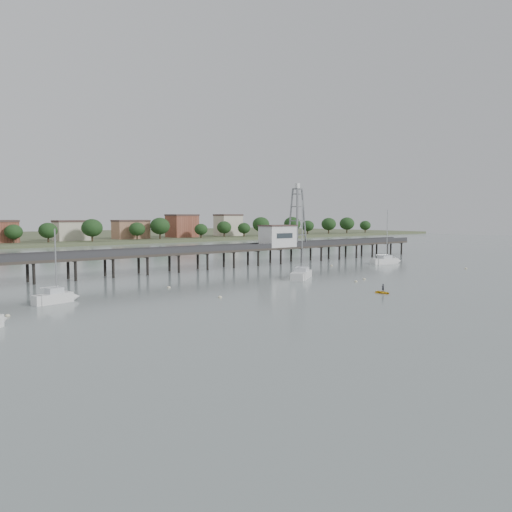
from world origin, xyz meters
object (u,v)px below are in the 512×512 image
Objects in this scene: pier at (188,253)px; sailboat_c at (303,274)px; sailboat_b at (60,297)px; yellow_dinghy at (383,293)px; lattice_tower at (297,217)px; sailboat_e at (389,261)px.

sailboat_c reaches higher than pier.
pier is 9.87× the size of sailboat_c.
yellow_dinghy is (39.57, -22.26, -0.66)m from sailboat_b.
lattice_tower is at bearing 5.22° from sailboat_b.
sailboat_c is (-21.04, -23.43, -10.47)m from lattice_tower.
sailboat_e is (14.54, -17.03, -10.46)m from lattice_tower.
pier is 14.78× the size of sailboat_b.
sailboat_c is at bearing -65.94° from pier.
sailboat_c is at bearing -131.91° from lattice_tower.
pier is 49.19m from sailboat_e.
pier is 61.76× the size of yellow_dinghy.
sailboat_e is 36.15m from sailboat_c.
sailboat_b is at bearing -165.37° from sailboat_e.
sailboat_c is (10.46, -23.43, -3.16)m from pier.
sailboat_b is 0.74× the size of sailboat_e.
lattice_tower is 1.53× the size of sailboat_b.
sailboat_b is (-65.20, -22.57, -10.44)m from lattice_tower.
sailboat_e is at bearing 37.08° from yellow_dinghy.
pier is 9.68× the size of lattice_tower.
lattice_tower reaches higher than sailboat_c.
sailboat_e reaches higher than sailboat_b.
pier is 25.86m from sailboat_c.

